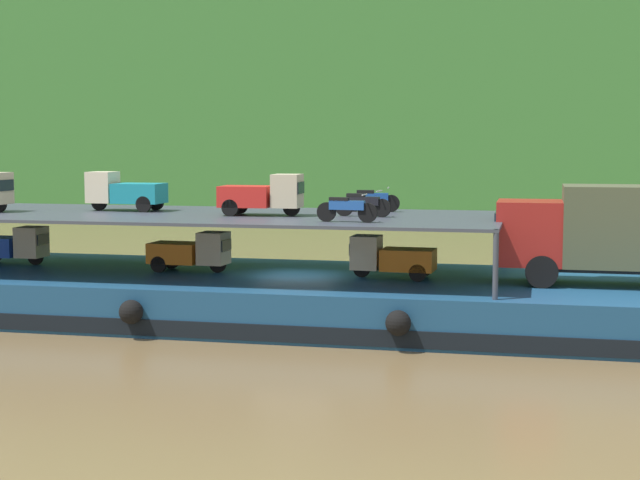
{
  "coord_description": "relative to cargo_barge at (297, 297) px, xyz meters",
  "views": [
    {
      "loc": [
        7.84,
        -31.13,
        5.97
      ],
      "look_at": [
        0.8,
        0.0,
        2.7
      ],
      "focal_mm": 54.4,
      "sensor_mm": 36.0,
      "label": 1
    }
  ],
  "objects": [
    {
      "name": "ground_plane",
      "position": [
        0.0,
        0.03,
        -0.75
      ],
      "size": [
        400.0,
        400.0,
        0.0
      ],
      "primitive_type": "plane",
      "color": "brown"
    },
    {
      "name": "cargo_barge",
      "position": [
        0.0,
        0.0,
        0.0
      ],
      "size": [
        30.36,
        8.85,
        1.5
      ],
      "color": "navy",
      "rests_on": "ground"
    },
    {
      "name": "covered_lorry",
      "position": [
        10.2,
        -0.04,
        2.44
      ],
      "size": [
        7.87,
        2.33,
        3.1
      ],
      "color": "maroon",
      "rests_on": "cargo_barge"
    },
    {
      "name": "cargo_rack",
      "position": [
        -3.8,
        0.03,
        2.69
      ],
      "size": [
        21.16,
        7.46,
        2.0
      ],
      "color": "#383D47",
      "rests_on": "cargo_barge"
    },
    {
      "name": "mini_truck_lower_stern",
      "position": [
        -10.88,
        0.58,
        1.44
      ],
      "size": [
        2.74,
        1.2,
        1.38
      ],
      "color": "#1E47B7",
      "rests_on": "cargo_barge"
    },
    {
      "name": "mini_truck_lower_aft",
      "position": [
        -3.77,
        0.12,
        1.44
      ],
      "size": [
        2.79,
        1.29,
        1.38
      ],
      "color": "orange",
      "rests_on": "cargo_barge"
    },
    {
      "name": "mini_truck_lower_mid",
      "position": [
        3.2,
        -0.0,
        1.44
      ],
      "size": [
        2.78,
        1.28,
        1.38
      ],
      "color": "orange",
      "rests_on": "cargo_barge"
    },
    {
      "name": "mini_truck_upper_mid",
      "position": [
        -6.49,
        0.82,
        3.44
      ],
      "size": [
        2.75,
        1.22,
        1.38
      ],
      "color": "teal",
      "rests_on": "cargo_rack"
    },
    {
      "name": "mini_truck_upper_fore",
      "position": [
        -1.1,
        -0.22,
        3.44
      ],
      "size": [
        2.75,
        1.21,
        1.38
      ],
      "color": "red",
      "rests_on": "cargo_rack"
    },
    {
      "name": "motorcycle_upper_port",
      "position": [
        2.13,
        -2.21,
        3.18
      ],
      "size": [
        1.9,
        0.55,
        0.87
      ],
      "color": "black",
      "rests_on": "cargo_rack"
    },
    {
      "name": "motorcycle_upper_centre",
      "position": [
        2.22,
        0.03,
        3.18
      ],
      "size": [
        1.9,
        0.55,
        0.87
      ],
      "color": "black",
      "rests_on": "cargo_rack"
    },
    {
      "name": "motorcycle_upper_stbd",
      "position": [
        2.16,
        2.26,
        3.18
      ],
      "size": [
        1.9,
        0.55,
        0.87
      ],
      "color": "black",
      "rests_on": "cargo_rack"
    }
  ]
}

